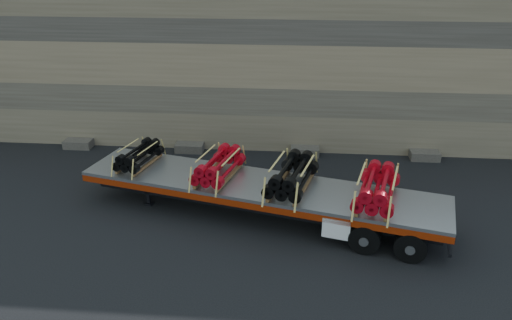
{
  "coord_description": "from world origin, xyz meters",
  "views": [
    {
      "loc": [
        1.61,
        -15.04,
        8.45
      ],
      "look_at": [
        0.25,
        0.61,
        1.5
      ],
      "focal_mm": 35.0,
      "sensor_mm": 36.0,
      "label": 1
    }
  ],
  "objects_px": {
    "trailer": "(259,200)",
    "bundle_front": "(139,156)",
    "bundle_rear": "(377,189)",
    "bundle_midfront": "(219,167)",
    "bundle_midrear": "(292,176)"
  },
  "relations": [
    {
      "from": "bundle_front",
      "to": "bundle_midrear",
      "type": "height_order",
      "value": "bundle_midrear"
    },
    {
      "from": "trailer",
      "to": "bundle_midrear",
      "type": "xyz_separation_m",
      "value": [
        1.06,
        -0.27,
        1.03
      ]
    },
    {
      "from": "trailer",
      "to": "bundle_midfront",
      "type": "xyz_separation_m",
      "value": [
        -1.37,
        0.34,
        0.99
      ]
    },
    {
      "from": "trailer",
      "to": "bundle_rear",
      "type": "distance_m",
      "value": 3.86
    },
    {
      "from": "trailer",
      "to": "bundle_front",
      "type": "xyz_separation_m",
      "value": [
        -4.29,
        1.08,
        0.94
      ]
    },
    {
      "from": "bundle_front",
      "to": "bundle_midfront",
      "type": "xyz_separation_m",
      "value": [
        2.93,
        -0.74,
        0.05
      ]
    },
    {
      "from": "bundle_rear",
      "to": "bundle_front",
      "type": "bearing_deg",
      "value": -180.0
    },
    {
      "from": "trailer",
      "to": "bundle_midfront",
      "type": "height_order",
      "value": "bundle_midfront"
    },
    {
      "from": "trailer",
      "to": "bundle_midrear",
      "type": "distance_m",
      "value": 1.5
    },
    {
      "from": "bundle_midfront",
      "to": "bundle_midrear",
      "type": "relative_size",
      "value": 0.92
    },
    {
      "from": "trailer",
      "to": "bundle_rear",
      "type": "bearing_deg",
      "value": -0.0
    },
    {
      "from": "bundle_front",
      "to": "bundle_rear",
      "type": "distance_m",
      "value": 8.15
    },
    {
      "from": "bundle_front",
      "to": "bundle_rear",
      "type": "xyz_separation_m",
      "value": [
        7.9,
        -1.99,
        0.08
      ]
    },
    {
      "from": "bundle_midrear",
      "to": "bundle_midfront",
      "type": "bearing_deg",
      "value": -180.0
    },
    {
      "from": "bundle_front",
      "to": "bundle_midfront",
      "type": "height_order",
      "value": "bundle_midfront"
    }
  ]
}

